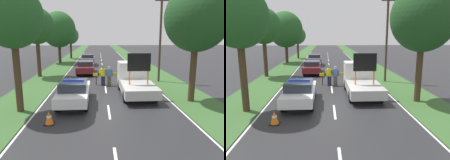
% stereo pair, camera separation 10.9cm
% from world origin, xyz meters
% --- Properties ---
extents(ground_plane, '(160.00, 160.00, 0.00)m').
position_xyz_m(ground_plane, '(0.00, 0.00, 0.00)').
color(ground_plane, '#28282B').
extents(lane_markings, '(8.24, 60.92, 0.01)m').
position_xyz_m(lane_markings, '(0.00, 12.29, 0.00)').
color(lane_markings, silver).
rests_on(lane_markings, ground).
extents(grass_verge_left, '(3.05, 120.00, 0.03)m').
position_xyz_m(grass_verge_left, '(-5.69, 20.00, 0.01)').
color(grass_verge_left, '#38602D').
rests_on(grass_verge_left, ground).
extents(grass_verge_right, '(3.05, 120.00, 0.03)m').
position_xyz_m(grass_verge_right, '(5.69, 20.00, 0.01)').
color(grass_verge_right, '#38602D').
rests_on(grass_verge_right, ground).
extents(police_car, '(1.83, 4.77, 1.55)m').
position_xyz_m(police_car, '(-2.08, 0.28, 0.77)').
color(police_car, white).
rests_on(police_car, ground).
extents(work_truck, '(2.20, 5.27, 3.06)m').
position_xyz_m(work_truck, '(2.08, 2.51, 1.04)').
color(work_truck, white).
rests_on(work_truck, ground).
extents(road_barrier, '(2.54, 0.08, 1.02)m').
position_xyz_m(road_barrier, '(0.26, 5.51, 0.83)').
color(road_barrier, black).
rests_on(road_barrier, ground).
extents(police_officer, '(0.60, 0.38, 1.66)m').
position_xyz_m(police_officer, '(-0.17, 5.10, 0.99)').
color(police_officer, '#191E38').
rests_on(police_officer, ground).
extents(pedestrian_civilian, '(0.60, 0.38, 1.68)m').
position_xyz_m(pedestrian_civilian, '(0.34, 5.00, 0.98)').
color(pedestrian_civilian, brown).
rests_on(pedestrian_civilian, ground).
extents(traffic_cone_near_police, '(0.48, 0.48, 0.66)m').
position_xyz_m(traffic_cone_near_police, '(-2.95, -2.92, 0.33)').
color(traffic_cone_near_police, black).
rests_on(traffic_cone_near_police, ground).
extents(traffic_cone_centre_front, '(0.48, 0.48, 0.67)m').
position_xyz_m(traffic_cone_centre_front, '(-2.99, 5.93, 0.33)').
color(traffic_cone_centre_front, black).
rests_on(traffic_cone_centre_front, ground).
extents(queued_car_wagon_maroon, '(1.83, 4.61, 1.43)m').
position_xyz_m(queued_car_wagon_maroon, '(-1.95, 11.15, 0.75)').
color(queued_car_wagon_maroon, maroon).
rests_on(queued_car_wagon_maroon, ground).
extents(queued_car_suv_grey, '(1.86, 3.97, 1.55)m').
position_xyz_m(queued_car_suv_grey, '(-2.01, 18.07, 0.81)').
color(queued_car_suv_grey, slate).
rests_on(queued_car_suv_grey, ground).
extents(roadside_tree_near_left, '(2.93, 2.93, 5.68)m').
position_xyz_m(roadside_tree_near_left, '(-5.46, 27.28, 4.10)').
color(roadside_tree_near_left, '#42301E').
rests_on(roadside_tree_near_left, ground).
extents(roadside_tree_near_right, '(5.09, 5.09, 7.69)m').
position_xyz_m(roadside_tree_near_right, '(-6.44, 21.08, 5.00)').
color(roadside_tree_near_right, '#42301E').
rests_on(roadside_tree_near_right, ground).
extents(roadside_tree_mid_left, '(3.89, 3.89, 7.27)m').
position_xyz_m(roadside_tree_mid_left, '(5.39, 0.28, 5.19)').
color(roadside_tree_mid_left, '#42301E').
rests_on(roadside_tree_mid_left, ground).
extents(roadside_tree_mid_right, '(3.16, 3.16, 6.81)m').
position_xyz_m(roadside_tree_mid_right, '(-4.95, -1.00, 5.10)').
color(roadside_tree_mid_right, '#42301E').
rests_on(roadside_tree_mid_right, ground).
extents(roadside_tree_far_left, '(3.42, 3.42, 6.90)m').
position_xyz_m(roadside_tree_far_left, '(-6.60, 9.62, 5.06)').
color(roadside_tree_far_left, '#42301E').
rests_on(roadside_tree_far_left, ground).
extents(utility_pole, '(1.20, 0.20, 7.92)m').
position_xyz_m(utility_pole, '(4.97, 6.46, 4.08)').
color(utility_pole, '#473828').
rests_on(utility_pole, ground).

